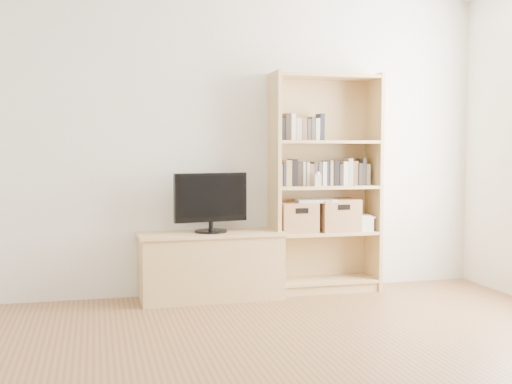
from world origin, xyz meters
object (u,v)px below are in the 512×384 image
object	(u,v)px
tv_stand	(211,267)
basket_left	(298,217)
bookshelf	(325,183)
baby_monitor	(318,180)
television	(211,203)
basket_right	(338,215)
laptop	(316,201)

from	to	relation	value
tv_stand	basket_left	size ratio (longest dim) A/B	3.70
tv_stand	bookshelf	bearing A→B (deg)	1.68
baby_monitor	basket_left	size ratio (longest dim) A/B	0.32
tv_stand	baby_monitor	size ratio (longest dim) A/B	11.44
television	baby_monitor	world-z (taller)	television
basket_left	basket_right	world-z (taller)	basket_right
basket_right	bookshelf	bearing A→B (deg)	176.56
tv_stand	basket_right	world-z (taller)	basket_right
bookshelf	television	xyz separation A→B (m)	(-1.01, -0.05, -0.15)
bookshelf	baby_monitor	size ratio (longest dim) A/B	18.71
television	basket_left	size ratio (longest dim) A/B	1.99
tv_stand	basket_right	distance (m)	1.20
tv_stand	basket_right	bearing A→B (deg)	1.12
bookshelf	television	distance (m)	1.03
bookshelf	basket_left	distance (m)	0.38
bookshelf	laptop	xyz separation A→B (m)	(-0.09, -0.02, -0.15)
tv_stand	bookshelf	size ratio (longest dim) A/B	0.61
basket_right	laptop	xyz separation A→B (m)	(-0.21, -0.01, 0.13)
basket_left	tv_stand	bearing A→B (deg)	-176.10
baby_monitor	basket_right	size ratio (longest dim) A/B	0.30
basket_left	laptop	world-z (taller)	laptop
tv_stand	television	bearing A→B (deg)	178.93
baby_monitor	basket_right	xyz separation A→B (m)	(0.22, 0.10, -0.31)
tv_stand	laptop	xyz separation A→B (m)	(0.92, 0.03, 0.53)
tv_stand	bookshelf	world-z (taller)	bookshelf
baby_monitor	basket_left	bearing A→B (deg)	158.47
basket_right	laptop	world-z (taller)	laptop
tv_stand	television	distance (m)	0.53
baby_monitor	laptop	xyz separation A→B (m)	(0.01, 0.09, -0.18)
bookshelf	baby_monitor	xyz separation A→B (m)	(-0.11, -0.10, 0.03)
bookshelf	laptop	size ratio (longest dim) A/B	5.51
tv_stand	basket_left	bearing A→B (deg)	2.23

